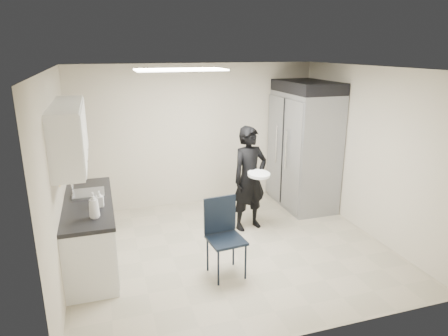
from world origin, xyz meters
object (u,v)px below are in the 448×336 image
object	(u,v)px
folding_chair	(226,240)
man_tuxedo	(250,179)
commercial_fridge	(304,150)
lower_counter	(91,234)

from	to	relation	value
folding_chair	man_tuxedo	world-z (taller)	man_tuxedo
commercial_fridge	lower_counter	bearing A→B (deg)	-164.12
lower_counter	commercial_fridge	size ratio (longest dim) A/B	0.90
lower_counter	commercial_fridge	xyz separation A→B (m)	(3.78, 1.07, 0.62)
lower_counter	man_tuxedo	distance (m)	2.53
folding_chair	man_tuxedo	xyz separation A→B (m)	(0.80, 1.26, 0.35)
folding_chair	man_tuxedo	distance (m)	1.53
commercial_fridge	man_tuxedo	distance (m)	1.49
lower_counter	man_tuxedo	xyz separation A→B (m)	(2.46, 0.40, 0.42)
lower_counter	man_tuxedo	bearing A→B (deg)	9.29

